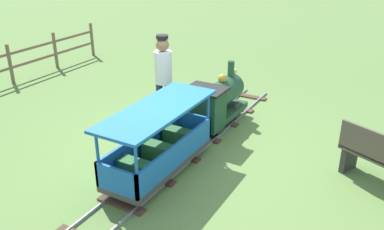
# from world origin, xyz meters

# --- Properties ---
(ground_plane) EXTENTS (60.00, 60.00, 0.00)m
(ground_plane) POSITION_xyz_m (0.00, 0.00, 0.00)
(ground_plane) COLOR #608442
(track) EXTENTS (0.68, 5.70, 0.04)m
(track) POSITION_xyz_m (0.00, 0.34, 0.02)
(track) COLOR gray
(track) RESTS_ON ground_plane
(locomotive) EXTENTS (0.64, 1.45, 1.01)m
(locomotive) POSITION_xyz_m (0.00, 1.21, 0.49)
(locomotive) COLOR #1E472D
(locomotive) RESTS_ON ground_plane
(passenger_car) EXTENTS (0.74, 2.00, 0.97)m
(passenger_car) POSITION_xyz_m (0.00, -0.56, 0.42)
(passenger_car) COLOR #3F3F3F
(passenger_car) RESTS_ON ground_plane
(conductor_person) EXTENTS (0.30, 0.30, 1.62)m
(conductor_person) POSITION_xyz_m (-0.82, 0.83, 0.96)
(conductor_person) COLOR #282D47
(conductor_person) RESTS_ON ground_plane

